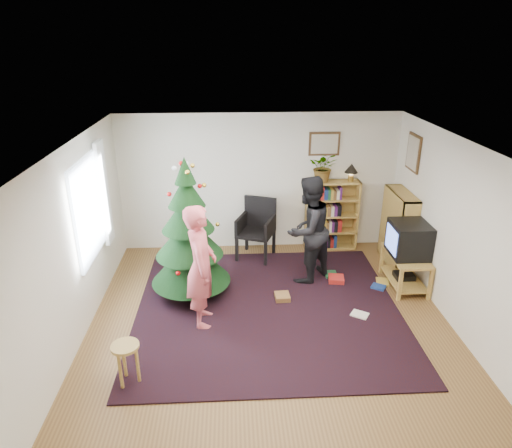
{
  "coord_description": "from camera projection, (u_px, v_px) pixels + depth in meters",
  "views": [
    {
      "loc": [
        -0.49,
        -5.38,
        3.73
      ],
      "look_at": [
        -0.14,
        0.91,
        1.1
      ],
      "focal_mm": 32.0,
      "sensor_mm": 36.0,
      "label": 1
    }
  ],
  "objects": [
    {
      "name": "person_by_chair",
      "position": [
        308.0,
        230.0,
        7.19
      ],
      "size": [
        1.08,
        1.06,
        1.75
      ],
      "primitive_type": "imported",
      "rotation": [
        0.0,
        0.0,
        3.84
      ],
      "color": "black",
      "rests_on": "rug"
    },
    {
      "name": "picture_back",
      "position": [
        324.0,
        144.0,
        8.01
      ],
      "size": [
        0.55,
        0.03,
        0.42
      ],
      "color": "#4C3319",
      "rests_on": "wall_back"
    },
    {
      "name": "floor_clutter",
      "position": [
        345.0,
        288.0,
        7.17
      ],
      "size": [
        1.88,
        1.38,
        0.08
      ],
      "color": "#A51E19",
      "rests_on": "rug"
    },
    {
      "name": "rug",
      "position": [
        268.0,
        308.0,
        6.69
      ],
      "size": [
        3.8,
        3.6,
        0.02
      ],
      "primitive_type": "cube",
      "color": "black",
      "rests_on": "floor"
    },
    {
      "name": "floor",
      "position": [
        270.0,
        321.0,
        6.42
      ],
      "size": [
        5.0,
        5.0,
        0.0
      ],
      "primitive_type": "plane",
      "color": "brown",
      "rests_on": "ground"
    },
    {
      "name": "wall_left",
      "position": [
        76.0,
        245.0,
        5.81
      ],
      "size": [
        0.02,
        5.0,
        2.5
      ],
      "primitive_type": "cube",
      "color": "silver",
      "rests_on": "floor"
    },
    {
      "name": "crt_tv",
      "position": [
        409.0,
        239.0,
        7.01
      ],
      "size": [
        0.56,
        0.6,
        0.53
      ],
      "color": "black",
      "rests_on": "tv_stand"
    },
    {
      "name": "ceiling",
      "position": [
        272.0,
        145.0,
        5.46
      ],
      "size": [
        5.0,
        5.0,
        0.0
      ],
      "primitive_type": "plane",
      "rotation": [
        3.14,
        0.0,
        0.0
      ],
      "color": "white",
      "rests_on": "wall_back"
    },
    {
      "name": "armchair",
      "position": [
        255.0,
        225.0,
        8.13
      ],
      "size": [
        0.76,
        0.78,
        1.07
      ],
      "rotation": [
        0.0,
        0.0,
        -0.37
      ],
      "color": "black",
      "rests_on": "rug"
    },
    {
      "name": "window_pane",
      "position": [
        88.0,
        210.0,
        6.27
      ],
      "size": [
        0.04,
        1.2,
        1.4
      ],
      "primitive_type": "cube",
      "color": "silver",
      "rests_on": "wall_left"
    },
    {
      "name": "tv_stand",
      "position": [
        405.0,
        267.0,
        7.2
      ],
      "size": [
        0.52,
        0.94,
        0.55
      ],
      "color": "gold",
      "rests_on": "floor"
    },
    {
      "name": "picture_right",
      "position": [
        414.0,
        153.0,
        7.41
      ],
      "size": [
        0.03,
        0.5,
        0.6
      ],
      "color": "#4C3319",
      "rests_on": "wall_right"
    },
    {
      "name": "wall_back",
      "position": [
        259.0,
        183.0,
        8.24
      ],
      "size": [
        5.0,
        0.02,
        2.5
      ],
      "primitive_type": "cube",
      "color": "silver",
      "rests_on": "floor"
    },
    {
      "name": "stool",
      "position": [
        126.0,
        354.0,
        5.12
      ],
      "size": [
        0.32,
        0.32,
        0.53
      ],
      "color": "gold",
      "rests_on": "floor"
    },
    {
      "name": "potted_plant",
      "position": [
        324.0,
        167.0,
        8.03
      ],
      "size": [
        0.57,
        0.52,
        0.54
      ],
      "primitive_type": "imported",
      "rotation": [
        0.0,
        0.0,
        -0.24
      ],
      "color": "gray",
      "rests_on": "bookshelf_back"
    },
    {
      "name": "curtain",
      "position": [
        104.0,
        193.0,
        6.92
      ],
      "size": [
        0.06,
        0.35,
        1.6
      ],
      "primitive_type": "cube",
      "color": "white",
      "rests_on": "wall_left"
    },
    {
      "name": "christmas_tree",
      "position": [
        189.0,
        240.0,
        6.75
      ],
      "size": [
        1.2,
        1.2,
        2.17
      ],
      "rotation": [
        0.0,
        0.0,
        -0.13
      ],
      "color": "#3F2816",
      "rests_on": "rug"
    },
    {
      "name": "table_lamp",
      "position": [
        351.0,
        169.0,
        8.08
      ],
      "size": [
        0.24,
        0.24,
        0.32
      ],
      "color": "#A57F33",
      "rests_on": "bookshelf_back"
    },
    {
      "name": "bookshelf_back",
      "position": [
        332.0,
        214.0,
        8.39
      ],
      "size": [
        0.95,
        0.3,
        1.3
      ],
      "color": "gold",
      "rests_on": "floor"
    },
    {
      "name": "wall_front",
      "position": [
        297.0,
        370.0,
        3.64
      ],
      "size": [
        5.0,
        0.02,
        2.5
      ],
      "primitive_type": "cube",
      "color": "silver",
      "rests_on": "floor"
    },
    {
      "name": "wall_right",
      "position": [
        458.0,
        236.0,
        6.07
      ],
      "size": [
        0.02,
        5.0,
        2.5
      ],
      "primitive_type": "cube",
      "color": "silver",
      "rests_on": "floor"
    },
    {
      "name": "person_standing",
      "position": [
        201.0,
        266.0,
        6.07
      ],
      "size": [
        0.44,
        0.65,
        1.74
      ],
      "primitive_type": "imported",
      "rotation": [
        0.0,
        0.0,
        1.6
      ],
      "color": "#CC5158",
      "rests_on": "rug"
    },
    {
      "name": "bookshelf_right",
      "position": [
        398.0,
        228.0,
        7.81
      ],
      "size": [
        0.3,
        0.95,
        1.3
      ],
      "rotation": [
        0.0,
        0.0,
        1.57
      ],
      "color": "gold",
      "rests_on": "floor"
    }
  ]
}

